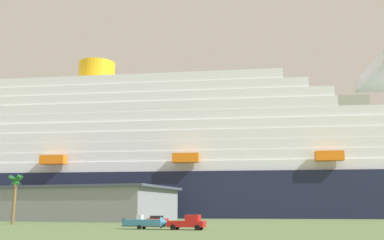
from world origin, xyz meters
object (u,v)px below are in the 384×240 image
(small_boat_on_trailer, at_px, (148,223))
(parked_car_red_hatchback, at_px, (157,219))
(palm_tree, at_px, (15,186))
(cruise_ship, at_px, (187,162))
(pickup_truck, at_px, (188,223))

(small_boat_on_trailer, relative_size, parked_car_red_hatchback, 1.94)
(palm_tree, xyz_separation_m, parked_car_red_hatchback, (25.59, 12.39, -6.60))
(cruise_ship, height_order, palm_tree, cruise_ship)
(small_boat_on_trailer, height_order, palm_tree, palm_tree)
(cruise_ship, relative_size, small_boat_on_trailer, 33.88)
(pickup_truck, distance_m, parked_car_red_hatchback, 27.50)
(pickup_truck, distance_m, palm_tree, 40.73)
(parked_car_red_hatchback, bearing_deg, cruise_ship, 98.44)
(palm_tree, bearing_deg, small_boat_on_trailer, -20.04)
(cruise_ship, height_order, parked_car_red_hatchback, cruise_ship)
(palm_tree, height_order, parked_car_red_hatchback, palm_tree)
(small_boat_on_trailer, xyz_separation_m, palm_tree, (-31.95, 11.65, 6.47))
(pickup_truck, bearing_deg, palm_tree, 162.74)
(small_boat_on_trailer, distance_m, parked_car_red_hatchback, 24.87)
(pickup_truck, relative_size, parked_car_red_hatchback, 1.29)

